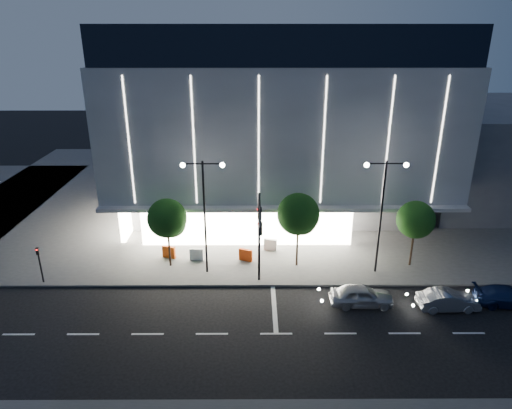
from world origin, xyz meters
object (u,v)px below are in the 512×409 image
object	(u,v)px
street_lamp_west	(204,201)
barrier_b	(197,254)
car_third	(508,296)
barrier_c	(246,255)
traffic_mast	(259,228)
tree_left	(168,220)
barrier_d	(270,245)
tree_right	(416,222)
barrier_a	(169,252)
car_lead	(361,295)
street_lamp_east	(383,201)
tree_mid	(299,216)
car_second	(448,300)
ped_signal_far	(40,261)

from	to	relation	value
street_lamp_west	barrier_b	bearing A→B (deg)	118.41
car_third	barrier_c	xyz separation A→B (m)	(-18.03, 6.15, -0.01)
traffic_mast	tree_left	distance (m)	7.95
barrier_b	barrier_d	size ratio (longest dim) A/B	1.00
tree_right	car_third	bearing A→B (deg)	-47.54
car_third	barrier_a	bearing A→B (deg)	80.14
tree_left	car_lead	xyz separation A→B (m)	(13.92, -5.36, -3.30)
street_lamp_east	car_lead	size ratio (longest dim) A/B	2.09
tree_left	barrier_d	size ratio (longest dim) A/B	5.20
tree_mid	car_second	xyz separation A→B (m)	(9.63, -5.88, -3.66)
car_second	street_lamp_west	bearing A→B (deg)	71.53
tree_left	car_lead	world-z (taller)	tree_left
street_lamp_east	barrier_c	xyz separation A→B (m)	(-10.06, 1.77, -5.31)
tree_left	tree_mid	size ratio (longest dim) A/B	0.93
street_lamp_west	traffic_mast	bearing A→B (deg)	-33.65
car_third	barrier_c	world-z (taller)	car_third
street_lamp_west	ped_signal_far	bearing A→B (deg)	-172.87
street_lamp_west	tree_left	xyz separation A→B (m)	(-2.97, 1.02, -1.92)
tree_left	barrier_a	world-z (taller)	tree_left
ped_signal_far	tree_left	world-z (taller)	tree_left
tree_left	tree_right	world-z (taller)	tree_left
traffic_mast	barrier_a	bearing A→B (deg)	145.88
car_third	traffic_mast	bearing A→B (deg)	89.73
car_second	barrier_d	bearing A→B (deg)	51.73
tree_mid	street_lamp_east	bearing A→B (deg)	-9.69
car_second	street_lamp_east	bearing A→B (deg)	34.73
traffic_mast	car_third	size ratio (longest dim) A/B	1.57
car_third	barrier_b	xyz separation A→B (m)	(-22.00, 6.29, -0.01)
car_second	car_third	size ratio (longest dim) A/B	0.90
barrier_a	street_lamp_west	bearing A→B (deg)	-16.09
car_third	barrier_b	distance (m)	22.88
tree_left	car_second	distance (m)	20.76
barrier_a	barrier_c	world-z (taller)	same
barrier_d	traffic_mast	bearing A→B (deg)	-82.15
car_lead	car_third	bearing A→B (deg)	-89.68
barrier_b	traffic_mast	bearing A→B (deg)	-39.55
tree_right	barrier_a	size ratio (longest dim) A/B	5.01
car_third	barrier_c	bearing A→B (deg)	76.69
tree_left	car_second	bearing A→B (deg)	-16.67
car_second	traffic_mast	bearing A→B (deg)	77.94
car_second	barrier_b	bearing A→B (deg)	66.87
barrier_d	tree_left	bearing A→B (deg)	-145.00
barrier_a	tree_left	bearing A→B (deg)	-55.94
barrier_d	car_second	bearing A→B (deg)	-19.18
street_lamp_west	barrier_a	distance (m)	6.67
barrier_d	tree_right	bearing A→B (deg)	3.58
tree_mid	tree_right	distance (m)	9.01
barrier_b	barrier_c	xyz separation A→B (m)	(3.97, -0.13, 0.00)
tree_right	barrier_a	distance (m)	19.67
tree_mid	tree_right	bearing A→B (deg)	-0.00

